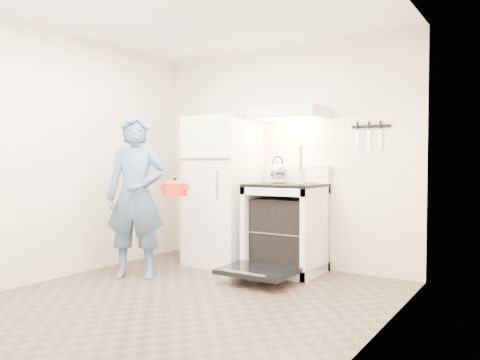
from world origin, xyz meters
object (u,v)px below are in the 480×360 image
at_px(refrigerator, 223,191).
at_px(person, 136,197).
at_px(stove_body, 286,229).
at_px(dutch_oven, 175,190).
at_px(tea_kettle, 278,170).

bearing_deg(refrigerator, person, -109.94).
bearing_deg(stove_body, person, -138.47).
height_order(refrigerator, dutch_oven, refrigerator).
relative_size(tea_kettle, dutch_oven, 0.88).
height_order(person, dutch_oven, person).
relative_size(refrigerator, person, 1.03).
bearing_deg(tea_kettle, person, -132.41).
distance_m(stove_body, person, 1.62).
xyz_separation_m(stove_body, tea_kettle, (-0.15, 0.09, 0.64)).
height_order(stove_body, dutch_oven, dutch_oven).
height_order(refrigerator, tea_kettle, refrigerator).
height_order(refrigerator, stove_body, refrigerator).
bearing_deg(tea_kettle, refrigerator, -170.43).
distance_m(refrigerator, stove_body, 0.90).
distance_m(stove_body, tea_kettle, 0.66).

